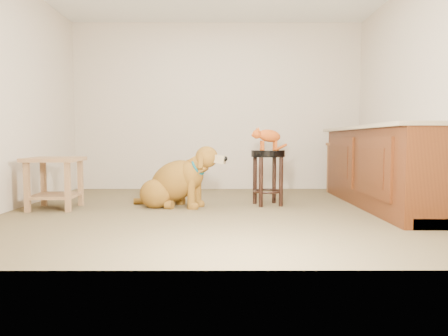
{
  "coord_description": "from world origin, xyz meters",
  "views": [
    {
      "loc": [
        0.09,
        -4.33,
        0.78
      ],
      "look_at": [
        0.1,
        0.34,
        0.45
      ],
      "focal_mm": 32.0,
      "sensor_mm": 36.0,
      "label": 1
    }
  ],
  "objects_px": {
    "padded_stool": "(268,166)",
    "wood_stool": "(343,167)",
    "golden_retriever": "(176,183)",
    "side_table": "(55,175)",
    "tabby_kitten": "(267,136)"
  },
  "relations": [
    {
      "from": "wood_stool",
      "to": "side_table",
      "type": "xyz_separation_m",
      "value": [
        -3.66,
        -1.32,
        -0.0
      ]
    },
    {
      "from": "side_table",
      "to": "tabby_kitten",
      "type": "bearing_deg",
      "value": 5.95
    },
    {
      "from": "wood_stool",
      "to": "tabby_kitten",
      "type": "xyz_separation_m",
      "value": [
        -1.23,
        -1.07,
        0.44
      ]
    },
    {
      "from": "side_table",
      "to": "golden_retriever",
      "type": "xyz_separation_m",
      "value": [
        1.35,
        0.14,
        -0.1
      ]
    },
    {
      "from": "wood_stool",
      "to": "side_table",
      "type": "distance_m",
      "value": 3.89
    },
    {
      "from": "side_table",
      "to": "tabby_kitten",
      "type": "distance_m",
      "value": 2.47
    },
    {
      "from": "wood_stool",
      "to": "golden_retriever",
      "type": "xyz_separation_m",
      "value": [
        -2.31,
        -1.18,
        -0.1
      ]
    },
    {
      "from": "padded_stool",
      "to": "wood_stool",
      "type": "bearing_deg",
      "value": 41.11
    },
    {
      "from": "padded_stool",
      "to": "side_table",
      "type": "relative_size",
      "value": 1.13
    },
    {
      "from": "wood_stool",
      "to": "golden_retriever",
      "type": "bearing_deg",
      "value": -152.89
    },
    {
      "from": "padded_stool",
      "to": "golden_retriever",
      "type": "relative_size",
      "value": 0.58
    },
    {
      "from": "padded_stool",
      "to": "golden_retriever",
      "type": "bearing_deg",
      "value": -173.99
    },
    {
      "from": "wood_stool",
      "to": "golden_retriever",
      "type": "relative_size",
      "value": 0.65
    },
    {
      "from": "padded_stool",
      "to": "tabby_kitten",
      "type": "height_order",
      "value": "tabby_kitten"
    },
    {
      "from": "padded_stool",
      "to": "tabby_kitten",
      "type": "relative_size",
      "value": 1.45
    }
  ]
}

